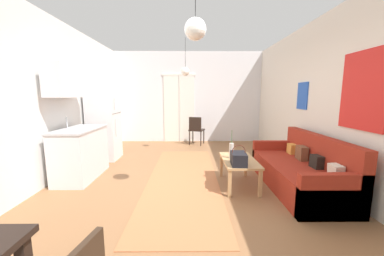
# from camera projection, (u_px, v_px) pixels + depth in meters

# --- Properties ---
(ground_plane) EXTENTS (5.25, 7.80, 0.10)m
(ground_plane) POSITION_uv_depth(u_px,v_px,m) (187.00, 189.00, 3.64)
(ground_plane) COLOR #8E603D
(wall_back) EXTENTS (4.85, 0.13, 2.87)m
(wall_back) POSITION_uv_depth(u_px,v_px,m) (188.00, 98.00, 7.03)
(wall_back) COLOR silver
(wall_back) RESTS_ON ground_plane
(wall_right) EXTENTS (0.12, 7.40, 2.87)m
(wall_right) POSITION_uv_depth(u_px,v_px,m) (336.00, 100.00, 3.44)
(wall_right) COLOR silver
(wall_right) RESTS_ON ground_plane
(wall_left) EXTENTS (0.12, 7.40, 2.87)m
(wall_left) POSITION_uv_depth(u_px,v_px,m) (35.00, 100.00, 3.40)
(wall_left) COLOR white
(wall_left) RESTS_ON ground_plane
(area_rug) EXTENTS (1.22, 3.76, 0.01)m
(area_rug) POSITION_uv_depth(u_px,v_px,m) (183.00, 178.00, 3.96)
(area_rug) COLOR #B26B42
(area_rug) RESTS_ON ground_plane
(couch) EXTENTS (0.86, 1.98, 0.87)m
(couch) POSITION_uv_depth(u_px,v_px,m) (301.00, 172.00, 3.54)
(couch) COLOR maroon
(couch) RESTS_ON ground_plane
(coffee_table) EXTENTS (0.54, 0.93, 0.45)m
(coffee_table) POSITION_uv_depth(u_px,v_px,m) (239.00, 163.00, 3.61)
(coffee_table) COLOR tan
(coffee_table) RESTS_ON ground_plane
(bamboo_vase) EXTENTS (0.08, 0.08, 0.48)m
(bamboo_vase) POSITION_uv_depth(u_px,v_px,m) (231.00, 151.00, 3.65)
(bamboo_vase) COLOR beige
(bamboo_vase) RESTS_ON coffee_table
(handbag) EXTENTS (0.24, 0.33, 0.31)m
(handbag) POSITION_uv_depth(u_px,v_px,m) (239.00, 159.00, 3.30)
(handbag) COLOR black
(handbag) RESTS_ON coffee_table
(refrigerator) EXTENTS (0.64, 0.63, 1.79)m
(refrigerator) POSITION_uv_depth(u_px,v_px,m) (104.00, 121.00, 5.08)
(refrigerator) COLOR white
(refrigerator) RESTS_ON ground_plane
(kitchen_counter) EXTENTS (0.59, 1.15, 2.02)m
(kitchen_counter) POSITION_uv_depth(u_px,v_px,m) (78.00, 137.00, 3.92)
(kitchen_counter) COLOR silver
(kitchen_counter) RESTS_ON ground_plane
(accent_chair) EXTENTS (0.53, 0.51, 0.86)m
(accent_chair) POSITION_uv_depth(u_px,v_px,m) (196.00, 129.00, 6.61)
(accent_chair) COLOR black
(accent_chair) RESTS_ON ground_plane
(pendant_lamp_near) EXTENTS (0.27, 0.27, 0.70)m
(pendant_lamp_near) POSITION_uv_depth(u_px,v_px,m) (195.00, 29.00, 2.65)
(pendant_lamp_near) COLOR black
(pendant_lamp_far) EXTENTS (0.21, 0.21, 0.89)m
(pendant_lamp_far) POSITION_uv_depth(u_px,v_px,m) (185.00, 71.00, 5.30)
(pendant_lamp_far) COLOR black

